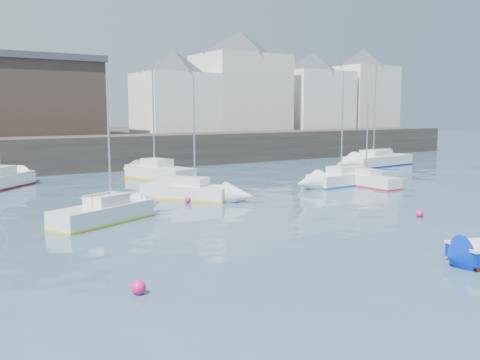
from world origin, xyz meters
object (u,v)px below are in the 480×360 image
sailboat_a (103,213)px  sailboat_b (187,191)px  sailboat_g (378,160)px  buoy_near (139,294)px  sailboat_f (159,172)px  sailboat_d (347,178)px  buoy_mid (419,217)px  buoy_far (188,203)px  sailboat_c (370,181)px

sailboat_a → sailboat_b: size_ratio=0.95×
sailboat_g → buoy_near: (-33.38, -21.16, -0.56)m
sailboat_a → sailboat_f: sailboat_f is taller
sailboat_d → sailboat_f: bearing=135.6°
sailboat_b → sailboat_f: (2.34, 8.91, 0.12)m
sailboat_b → sailboat_g: bearing=16.0°
sailboat_f → sailboat_b: bearing=-104.7°
sailboat_a → buoy_mid: bearing=-28.4°
buoy_near → buoy_far: buoy_near is taller
sailboat_g → buoy_near: sailboat_g is taller
sailboat_f → buoy_near: bearing=-116.4°
sailboat_a → buoy_mid: size_ratio=17.72×
sailboat_d → buoy_far: 13.07m
sailboat_g → buoy_mid: sailboat_g is taller
sailboat_b → buoy_far: bearing=-117.0°
sailboat_c → sailboat_g: bearing=40.0°
sailboat_f → sailboat_d: bearing=-44.4°
sailboat_b → buoy_near: (-9.13, -14.21, -0.47)m
buoy_near → buoy_mid: size_ratio=1.12×
sailboat_c → sailboat_g: (11.37, 9.56, 0.12)m
sailboat_a → sailboat_d: (18.92, 3.19, 0.00)m
sailboat_d → buoy_near: bearing=-148.1°
sailboat_f → buoy_near: (-11.47, -23.12, -0.58)m
sailboat_b → sailboat_f: sailboat_f is taller
sailboat_a → buoy_near: bearing=-104.0°
sailboat_f → buoy_mid: 20.80m
buoy_far → buoy_mid: bearing=-52.6°
sailboat_g → buoy_mid: size_ratio=25.71×
sailboat_g → buoy_mid: 25.25m
sailboat_g → sailboat_c: bearing=-140.0°
sailboat_g → buoy_far: bearing=-161.5°
sailboat_c → sailboat_b: bearing=168.6°
sailboat_f → sailboat_c: bearing=-47.5°
sailboat_c → buoy_far: bearing=175.0°
sailboat_d → buoy_far: size_ratio=20.88×
sailboat_f → sailboat_g: bearing=-5.1°
sailboat_c → buoy_near: bearing=-152.2°
sailboat_c → sailboat_f: bearing=132.5°
sailboat_b → sailboat_c: bearing=-11.4°
buoy_near → buoy_mid: bearing=10.0°
sailboat_a → sailboat_b: sailboat_b is taller
buoy_near → buoy_far: (8.41, 12.79, 0.00)m
sailboat_b → buoy_far: 1.65m
sailboat_a → sailboat_c: size_ratio=1.17×
sailboat_a → sailboat_b: bearing=31.7°
sailboat_b → sailboat_d: sailboat_d is taller
sailboat_a → buoy_far: size_ratio=17.89×
sailboat_c → sailboat_f: (-10.54, 11.51, 0.14)m
sailboat_a → sailboat_c: 19.53m
buoy_mid → buoy_far: 12.55m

